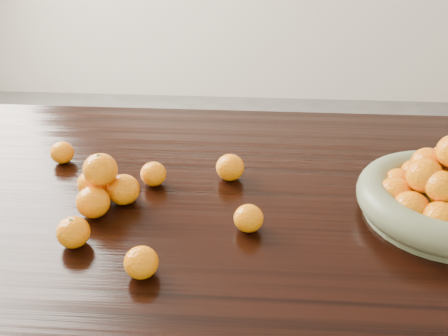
# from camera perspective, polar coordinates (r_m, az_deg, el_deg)

# --- Properties ---
(dining_table) EXTENTS (2.00, 1.00, 0.75)m
(dining_table) POSITION_cam_1_polar(r_m,az_deg,el_deg) (1.24, 1.25, -6.36)
(dining_table) COLOR black
(dining_table) RESTS_ON ground
(fruit_bowl) EXTENTS (0.38, 0.38, 0.20)m
(fruit_bowl) POSITION_cam_1_polar(r_m,az_deg,el_deg) (1.19, 24.00, -2.89)
(fruit_bowl) COLOR gray
(fruit_bowl) RESTS_ON dining_table
(orange_pyramid) EXTENTS (0.15, 0.15, 0.13)m
(orange_pyramid) POSITION_cam_1_polar(r_m,az_deg,el_deg) (1.16, -13.71, -2.00)
(orange_pyramid) COLOR orange
(orange_pyramid) RESTS_ON dining_table
(loose_orange_0) EXTENTS (0.07, 0.07, 0.06)m
(loose_orange_0) POSITION_cam_1_polar(r_m,az_deg,el_deg) (1.06, -16.85, -7.05)
(loose_orange_0) COLOR orange
(loose_orange_0) RESTS_ON dining_table
(loose_orange_1) EXTENTS (0.07, 0.07, 0.06)m
(loose_orange_1) POSITION_cam_1_polar(r_m,az_deg,el_deg) (0.96, -9.43, -10.60)
(loose_orange_1) COLOR orange
(loose_orange_1) RESTS_ON dining_table
(loose_orange_2) EXTENTS (0.06, 0.06, 0.06)m
(loose_orange_2) POSITION_cam_1_polar(r_m,az_deg,el_deg) (1.06, 2.82, -5.76)
(loose_orange_2) COLOR orange
(loose_orange_2) RESTS_ON dining_table
(loose_orange_3) EXTENTS (0.06, 0.06, 0.06)m
(loose_orange_3) POSITION_cam_1_polar(r_m,az_deg,el_deg) (1.38, -18.02, 1.69)
(loose_orange_3) COLOR orange
(loose_orange_3) RESTS_ON dining_table
(loose_orange_4) EXTENTS (0.07, 0.07, 0.07)m
(loose_orange_4) POSITION_cam_1_polar(r_m,az_deg,el_deg) (1.23, 0.70, 0.07)
(loose_orange_4) COLOR orange
(loose_orange_4) RESTS_ON dining_table
(loose_orange_5) EXTENTS (0.06, 0.06, 0.06)m
(loose_orange_5) POSITION_cam_1_polar(r_m,az_deg,el_deg) (1.23, -8.06, -0.67)
(loose_orange_5) COLOR orange
(loose_orange_5) RESTS_ON dining_table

